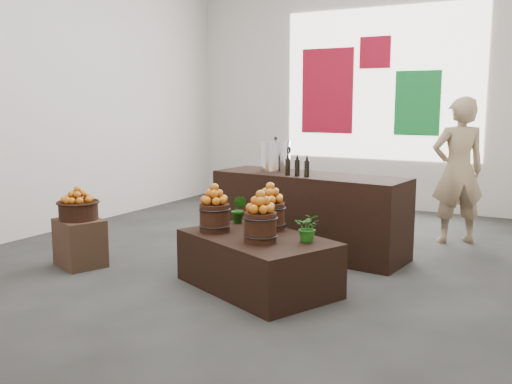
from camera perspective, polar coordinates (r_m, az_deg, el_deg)
The scene contains 22 objects.
ground at distance 6.57m, azimuth 0.61°, elevation -6.13°, with size 7.00×7.00×0.00m, color #3A3A37.
back_wall at distance 9.59m, azimuth 10.62°, elevation 10.52°, with size 6.00×0.04×4.00m, color beige.
back_opening at distance 9.48m, azimuth 12.34°, elevation 10.48°, with size 3.20×0.02×2.40m, color white.
deco_red_left at distance 9.76m, azimuth 7.15°, elevation 9.98°, with size 0.90×0.04×1.40m, color maroon.
deco_green_right at distance 9.32m, azimuth 15.84°, elevation 8.54°, with size 0.70×0.04×1.00m, color #137B2F.
deco_red_upper at distance 9.53m, azimuth 11.83°, elevation 13.51°, with size 0.50×0.04×0.50m, color maroon.
crate at distance 6.29m, azimuth -17.19°, elevation -4.86°, with size 0.50×0.41×0.50m, color #513426.
wicker_basket at distance 6.22m, azimuth -17.33°, elevation -1.82°, with size 0.40×0.40×0.18m, color black.
apples_in_basket at distance 6.20m, azimuth -17.41°, elevation -0.23°, with size 0.31×0.31×0.17m, color #AB1505, non-canonical shape.
display_table at distance 5.30m, azimuth 0.13°, elevation -7.05°, with size 1.43×0.88×0.49m, color black.
apple_bucket_front_left at distance 5.42m, azimuth -4.15°, elevation -2.58°, with size 0.29×0.29×0.26m, color #341B0E.
apples_in_bucket_front_left at distance 5.38m, azimuth -4.18°, elevation -0.20°, with size 0.21×0.21×0.19m, color #AB1505, non-canonical shape.
apple_bucket_front_right at distance 5.00m, azimuth 0.44°, elevation -3.54°, with size 0.29×0.29×0.26m, color #341B0E.
apples_in_bucket_front_right at distance 4.96m, azimuth 0.45°, elevation -0.97°, with size 0.21×0.21×0.19m, color #AB1505, non-canonical shape.
apple_bucket_rear at distance 5.48m, azimuth 1.41°, elevation -2.44°, with size 0.29×0.29×0.26m, color #341B0E.
apples_in_bucket_rear at distance 5.44m, azimuth 1.42°, elevation -0.09°, with size 0.21×0.21×0.19m, color #AB1505, non-canonical shape.
herb_garnish_right at distance 5.03m, azimuth 5.26°, elevation -3.54°, with size 0.23×0.20×0.26m, color #1B5912.
herb_garnish_left at distance 5.77m, azimuth -1.72°, elevation -1.74°, with size 0.16×0.13×0.29m, color #1B5912.
counter at distance 6.52m, azimuth 5.31°, elevation -2.19°, with size 2.22×0.71×0.91m, color black.
stock_pot_left at distance 6.66m, azimuth 1.97°, elevation 3.52°, with size 0.34×0.34×0.34m, color silver.
oil_cruets at distance 6.24m, azimuth 4.38°, elevation 2.72°, with size 0.24×0.06×0.25m, color black, non-canonical shape.
shopper at distance 7.33m, azimuth 19.54°, elevation 2.01°, with size 0.65×0.43×1.78m, color #927A59.
Camera 1 is at (2.96, -5.61, 1.70)m, focal length 40.00 mm.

